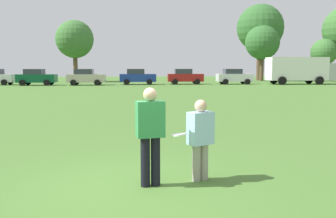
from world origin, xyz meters
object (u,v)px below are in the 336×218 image
object	(u,v)px
parked_car_center	(86,77)
parked_car_far_right	(234,76)
player_defender	(200,136)
parked_car_near_right	(185,76)
frisbee	(179,135)
parked_car_mid_left	(36,77)
box_truck	(302,69)
parked_car_mid_right	(138,77)
player_thrower	(150,131)

from	to	relation	value
parked_car_center	parked_car_far_right	distance (m)	17.31
player_defender	parked_car_near_right	size ratio (longest dim) A/B	0.35
parked_car_far_right	player_defender	bearing A→B (deg)	-105.71
parked_car_center	parked_car_near_right	world-z (taller)	same
frisbee	parked_car_far_right	bearing A→B (deg)	73.80
player_defender	parked_car_mid_left	xyz separation A→B (m)	(-12.52, 35.60, 0.09)
parked_car_far_right	box_truck	distance (m)	8.02
parked_car_mid_right	frisbee	bearing A→B (deg)	-88.78
frisbee	box_truck	distance (m)	40.58
parked_car_center	parked_car_far_right	xyz separation A→B (m)	(17.29, 0.93, 0.00)
parked_car_far_right	player_thrower	bearing A→B (deg)	-106.93
parked_car_mid_right	parked_car_near_right	xyz separation A→B (m)	(5.60, 0.27, 0.00)
parked_car_near_right	frisbee	bearing A→B (deg)	-97.38
player_defender	parked_car_near_right	world-z (taller)	parked_car_near_right
player_thrower	parked_car_center	distance (m)	36.30
parked_car_near_right	box_truck	xyz separation A→B (m)	(13.82, -1.12, 0.83)
frisbee	parked_car_mid_right	xyz separation A→B (m)	(-0.79, 36.89, -0.00)
parked_car_mid_left	parked_car_far_right	xyz separation A→B (m)	(22.77, 0.85, 0.00)
parked_car_far_right	box_truck	xyz separation A→B (m)	(7.94, -0.75, 0.83)
player_defender	box_truck	size ratio (longest dim) A/B	0.18
parked_car_mid_left	parked_car_near_right	bearing A→B (deg)	4.13
parked_car_mid_right	parked_car_mid_left	bearing A→B (deg)	-175.19
parked_car_near_right	box_truck	bearing A→B (deg)	-4.62
player_thrower	parked_car_far_right	bearing A→B (deg)	73.07
player_thrower	parked_car_near_right	size ratio (longest dim) A/B	0.41
player_defender	parked_car_near_right	bearing A→B (deg)	83.22
player_thrower	parked_car_mid_right	bearing A→B (deg)	90.46
parked_car_mid_left	player_defender	bearing A→B (deg)	-70.63
parked_car_mid_left	parked_car_far_right	distance (m)	22.79
frisbee	parked_car_center	xyz separation A→B (m)	(-6.60, 35.86, -0.00)
player_thrower	box_truck	distance (m)	40.74
parked_car_mid_left	parked_car_far_right	bearing A→B (deg)	2.15
player_defender	frisbee	distance (m)	0.56
parked_car_mid_left	parked_car_far_right	size ratio (longest dim) A/B	1.00
parked_car_center	frisbee	bearing A→B (deg)	-79.57
player_thrower	parked_car_mid_left	size ratio (longest dim) A/B	0.41
player_thrower	parked_car_center	world-z (taller)	parked_car_center
parked_car_mid_right	parked_car_near_right	world-z (taller)	same
player_thrower	parked_car_mid_right	xyz separation A→B (m)	(-0.30, 36.81, -0.05)
player_defender	parked_car_near_right	distance (m)	37.08
player_thrower	parked_car_mid_left	distance (m)	37.69
parked_car_near_right	box_truck	world-z (taller)	box_truck
parked_car_near_right	player_defender	bearing A→B (deg)	-96.78
parked_car_center	parked_car_mid_right	world-z (taller)	same
player_thrower	parked_car_near_right	xyz separation A→B (m)	(5.30, 37.08, -0.05)
player_thrower	parked_car_far_right	world-z (taller)	parked_car_far_right
box_truck	parked_car_mid_left	bearing A→B (deg)	-179.80
frisbee	parked_car_center	bearing A→B (deg)	100.43
parked_car_center	box_truck	size ratio (longest dim) A/B	0.49
player_thrower	box_truck	bearing A→B (deg)	62.01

